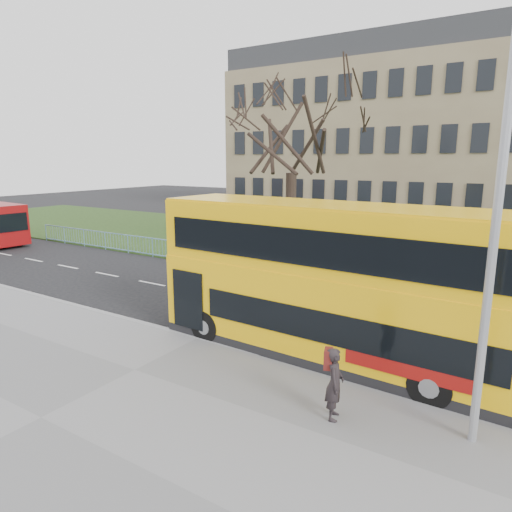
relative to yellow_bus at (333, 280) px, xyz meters
The scene contains 10 objects.
ground 4.54m from the yellow_bus, behind, with size 120.00×120.00×0.00m, color black.
pavement 7.68m from the yellow_bus, 122.00° to the right, with size 80.00×10.50×0.12m, color slate.
kerb 4.60m from the yellow_bus, 165.11° to the right, with size 80.00×0.20×0.14m, color gray.
grass_verge 15.48m from the yellow_bus, 104.74° to the left, with size 80.00×15.40×0.08m, color #1E3413.
guard_railing 8.29m from the yellow_bus, 118.71° to the left, with size 40.00×0.12×1.10m, color #6EA1C5, non-canonical shape.
bare_tree 13.01m from the yellow_bus, 123.26° to the left, with size 7.76×7.76×11.09m, color black, non-canonical shape.
civic_building 36.91m from the yellow_bus, 104.06° to the left, with size 30.00×15.00×14.00m, color #7C694E.
yellow_bus is the anchor object (origin of this frame).
pedestrian 3.51m from the yellow_bus, 65.57° to the right, with size 0.57×0.37×1.56m, color black.
street_lamp 5.01m from the yellow_bus, 30.31° to the right, with size 1.74×0.45×8.23m.
Camera 1 is at (8.50, -11.67, 5.48)m, focal length 32.00 mm.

